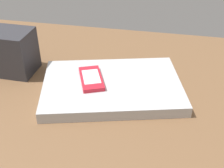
# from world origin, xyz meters

# --- Properties ---
(desk_surface) EXTENTS (1.20, 0.80, 0.03)m
(desk_surface) POSITION_xyz_m (0.00, 0.00, 0.01)
(desk_surface) COLOR brown
(desk_surface) RESTS_ON ground
(laptop_closed) EXTENTS (0.38, 0.30, 0.03)m
(laptop_closed) POSITION_xyz_m (0.06, 0.03, 0.04)
(laptop_closed) COLOR #B7BABC
(laptop_closed) RESTS_ON desk_surface
(cell_phone_on_laptop) EXTENTS (0.09, 0.11, 0.01)m
(cell_phone_on_laptop) POSITION_xyz_m (0.01, 0.03, 0.06)
(cell_phone_on_laptop) COLOR red
(cell_phone_on_laptop) RESTS_ON laptop_closed
(desk_organizer) EXTENTS (0.14, 0.09, 0.12)m
(desk_organizer) POSITION_xyz_m (-0.22, 0.07, 0.09)
(desk_organizer) COLOR #2D2D33
(desk_organizer) RESTS_ON desk_surface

